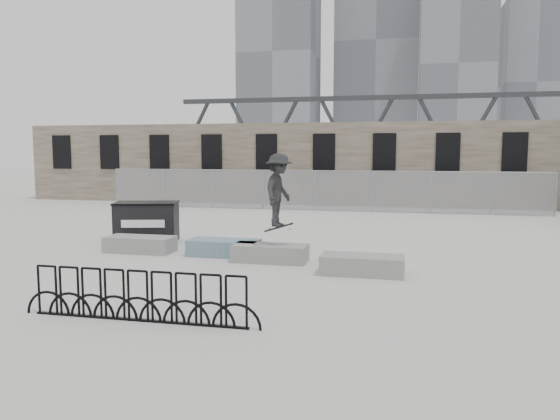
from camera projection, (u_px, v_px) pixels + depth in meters
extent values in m
plane|color=#BBBBB6|center=(243.00, 258.00, 15.18)|extent=(120.00, 120.00, 0.00)
cube|color=brown|center=(327.00, 164.00, 30.66)|extent=(36.00, 2.50, 4.50)
cube|color=black|center=(62.00, 152.00, 32.98)|extent=(1.20, 0.12, 2.00)
cube|color=black|center=(110.00, 152.00, 32.26)|extent=(1.20, 0.12, 2.00)
cube|color=black|center=(160.00, 152.00, 31.53)|extent=(1.20, 0.12, 2.00)
cube|color=black|center=(212.00, 152.00, 30.81)|extent=(1.20, 0.12, 2.00)
cube|color=black|center=(267.00, 152.00, 30.09)|extent=(1.20, 0.12, 2.00)
cube|color=black|center=(324.00, 152.00, 29.36)|extent=(1.20, 0.12, 2.00)
cube|color=black|center=(384.00, 152.00, 28.64)|extent=(1.20, 0.12, 2.00)
cube|color=black|center=(448.00, 152.00, 27.92)|extent=(1.20, 0.12, 2.00)
cube|color=black|center=(515.00, 152.00, 27.19)|extent=(1.20, 0.12, 2.00)
cylinder|color=gray|center=(117.00, 187.00, 29.65)|extent=(0.06, 0.06, 2.00)
cylinder|color=gray|center=(163.00, 188.00, 29.03)|extent=(0.06, 0.06, 2.00)
cylinder|color=gray|center=(212.00, 189.00, 28.41)|extent=(0.06, 0.06, 2.00)
cylinder|color=gray|center=(263.00, 190.00, 27.79)|extent=(0.06, 0.06, 2.00)
cylinder|color=gray|center=(316.00, 191.00, 27.17)|extent=(0.06, 0.06, 2.00)
cylinder|color=gray|center=(372.00, 192.00, 26.55)|extent=(0.06, 0.06, 2.00)
cylinder|color=gray|center=(430.00, 193.00, 25.93)|extent=(0.06, 0.06, 2.00)
cylinder|color=gray|center=(492.00, 194.00, 25.30)|extent=(0.06, 0.06, 2.00)
cylinder|color=gray|center=(556.00, 195.00, 24.68)|extent=(0.06, 0.06, 2.00)
cube|color=#99999E|center=(316.00, 191.00, 27.17)|extent=(22.00, 0.02, 2.00)
cylinder|color=gray|center=(316.00, 171.00, 27.06)|extent=(22.00, 0.04, 0.04)
cube|color=gray|center=(140.00, 244.00, 16.11)|extent=(2.00, 0.90, 0.46)
cube|color=#2D471E|center=(140.00, 239.00, 16.09)|extent=(1.76, 0.66, 0.10)
cube|color=#2B6282|center=(224.00, 248.00, 15.52)|extent=(2.00, 0.90, 0.46)
cube|color=#2D471E|center=(224.00, 242.00, 15.51)|extent=(1.76, 0.66, 0.10)
cube|color=gray|center=(270.00, 253.00, 14.72)|extent=(2.00, 0.90, 0.46)
cube|color=#2D471E|center=(270.00, 247.00, 14.70)|extent=(1.76, 0.66, 0.10)
cube|color=gray|center=(362.00, 265.00, 13.20)|extent=(2.00, 0.90, 0.46)
cube|color=#2D471E|center=(363.00, 258.00, 13.18)|extent=(1.76, 0.66, 0.10)
cube|color=black|center=(147.00, 223.00, 17.86)|extent=(2.19, 1.64, 1.27)
cube|color=black|center=(146.00, 203.00, 17.79)|extent=(2.25, 1.70, 0.06)
cube|color=white|center=(143.00, 224.00, 17.25)|extent=(1.32, 0.38, 0.24)
cube|color=black|center=(139.00, 320.00, 9.58)|extent=(4.05, 0.07, 0.04)
torus|color=black|center=(48.00, 290.00, 9.94)|extent=(0.89, 0.05, 0.89)
torus|color=black|center=(69.00, 292.00, 9.84)|extent=(0.89, 0.05, 0.89)
torus|color=black|center=(92.00, 293.00, 9.74)|extent=(0.89, 0.05, 0.89)
torus|color=black|center=(115.00, 295.00, 9.64)|extent=(0.89, 0.05, 0.89)
torus|color=black|center=(138.00, 296.00, 9.53)|extent=(0.89, 0.05, 0.89)
torus|color=black|center=(162.00, 298.00, 9.43)|extent=(0.89, 0.05, 0.89)
torus|color=black|center=(186.00, 299.00, 9.33)|extent=(0.89, 0.05, 0.89)
torus|color=black|center=(211.00, 301.00, 9.23)|extent=(0.89, 0.05, 0.89)
torus|color=black|center=(236.00, 303.00, 9.13)|extent=(0.89, 0.05, 0.89)
cube|color=slate|center=(280.00, 56.00, 104.55)|extent=(14.00, 12.00, 42.00)
cube|color=slate|center=(378.00, 46.00, 109.84)|extent=(16.00, 14.00, 48.00)
cube|color=slate|center=(456.00, 68.00, 92.91)|extent=(12.00, 12.00, 34.00)
cube|color=slate|center=(531.00, 85.00, 99.65)|extent=(10.00, 10.00, 30.00)
cube|color=#2D3033|center=(456.00, 142.00, 65.73)|extent=(70.00, 3.00, 1.20)
cube|color=#2D3033|center=(457.00, 96.00, 65.13)|extent=(70.00, 0.60, 0.60)
cube|color=gray|center=(220.00, 158.00, 72.72)|extent=(2.00, 3.00, 4.00)
imported|color=black|center=(279.00, 190.00, 14.46)|extent=(0.89, 1.34, 1.94)
cube|color=black|center=(279.00, 227.00, 14.57)|extent=(0.80, 0.31, 0.26)
cylinder|color=beige|center=(268.00, 229.00, 14.57)|extent=(0.06, 0.03, 0.06)
cylinder|color=beige|center=(269.00, 228.00, 14.71)|extent=(0.06, 0.03, 0.06)
cylinder|color=beige|center=(288.00, 230.00, 14.45)|extent=(0.06, 0.03, 0.06)
cylinder|color=beige|center=(290.00, 229.00, 14.58)|extent=(0.06, 0.03, 0.06)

